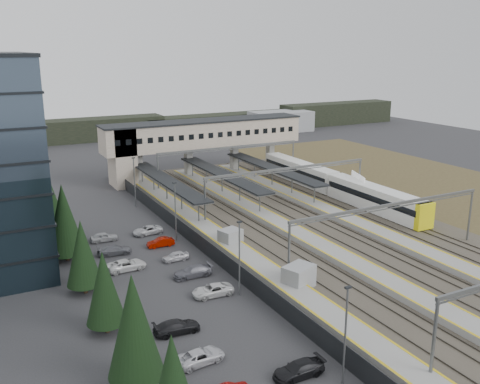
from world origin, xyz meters
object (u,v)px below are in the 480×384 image
relay_cabin_near (299,278)px  relay_cabin_far (230,238)px  train (335,185)px  billboard (358,184)px  footbridge (191,138)px

relay_cabin_near → relay_cabin_far: bearing=93.4°
train → billboard: size_ratio=7.59×
train → billboard: 4.78m
footbridge → billboard: bearing=-58.8°
footbridge → relay_cabin_near: bearing=-100.4°
footbridge → billboard: (17.41, -28.71, -4.71)m
relay_cabin_near → relay_cabin_far: relay_cabin_near is taller
train → footbridge: bearing=124.0°
relay_cabin_far → relay_cabin_near: bearing=-86.6°
billboard → relay_cabin_near: bearing=-139.5°
relay_cabin_far → footbridge: 39.32m
relay_cabin_far → billboard: size_ratio=0.57×
train → billboard: bearing=-76.2°
billboard → relay_cabin_far: bearing=-162.7°
footbridge → train: (16.30, -24.18, -5.80)m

